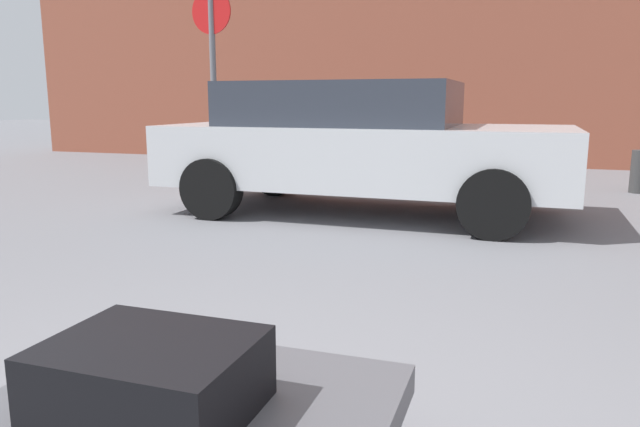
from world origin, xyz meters
name	(u,v)px	position (x,y,z in m)	size (l,w,h in m)	color
luggage_cart	(195,416)	(0.00, 0.00, 0.27)	(1.21, 0.86, 0.34)	#4C4C51
suitcase_black_stacked_top	(152,377)	(-0.06, -0.13, 0.45)	(0.58, 0.46, 0.22)	black
parked_car	(359,144)	(-0.78, 4.85, 0.76)	(4.31, 1.95, 1.42)	silver
bollard_kerb_near	(640,172)	(2.42, 7.44, 0.29)	(0.23, 0.23, 0.57)	#383838
no_parking_sign	(213,75)	(-2.49, 4.76, 1.52)	(0.50, 0.07, 2.46)	slate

